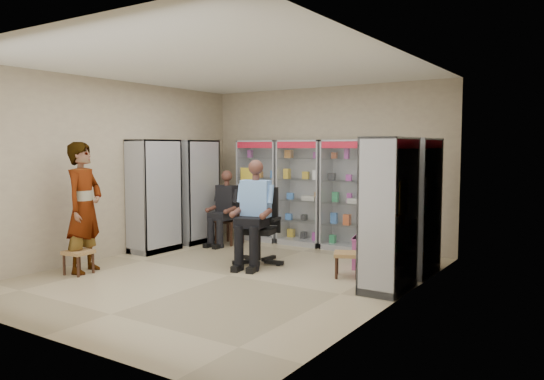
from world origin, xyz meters
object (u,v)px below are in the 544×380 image
Objects in this scene: office_chair at (258,226)px; standing_man at (84,207)px; seated_shopkeeper at (256,216)px; cabinet_back_left at (261,190)px; cabinet_left_near at (154,196)px; woven_stool_b at (79,262)px; cabinet_back_mid at (302,193)px; cabinet_right_far at (416,207)px; woven_stool_a at (347,265)px; cabinet_right_near at (389,215)px; cabinet_left_far at (196,191)px; wooden_chair at (229,220)px; pink_trunk at (371,253)px; cabinet_back_right at (348,195)px.

office_chair is 0.63× the size of standing_man.
cabinet_back_left is at bearing 108.73° from seated_shopkeeper.
cabinet_left_near is 5.65× the size of woven_stool_b.
cabinet_back_mid is 1.00× the size of cabinet_right_far.
cabinet_left_near is at bearing 170.00° from office_chair.
office_chair is 3.42× the size of woven_stool_a.
cabinet_right_near is at bearing -88.56° from standing_man.
cabinet_left_far and cabinet_left_near have the same top height.
cabinet_left_near is 1.03× the size of standing_man.
seated_shopkeeper is at bearing -103.77° from office_chair.
cabinet_back_left reaches higher than wooden_chair.
woven_stool_b is 0.81m from standing_man.
cabinet_back_mid and cabinet_left_far have the same top height.
cabinet_left_far is 5.65× the size of woven_stool_b.
pink_trunk is (1.60, 0.79, -0.54)m from seated_shopkeeper.
cabinet_back_left and cabinet_back_mid have the same top height.
cabinet_back_mid reaches higher than office_chair.
standing_man reaches higher than seated_shopkeeper.
woven_stool_b is at bearing -98.78° from cabinet_back_left.
cabinet_back_mid and cabinet_right_near have the same top height.
woven_stool_b is at bearing -96.33° from wooden_chair.
cabinet_left_near is (-4.46, -0.90, 0.00)m from cabinet_right_far.
cabinet_right_near is 2.35m from office_chair.
cabinet_back_mid is at bearing 31.31° from wooden_chair.
standing_man is at bearing 109.70° from cabinet_right_near.
cabinet_back_right is at bearing 129.18° from pink_trunk.
cabinet_back_mid is 4.06m from standing_man.
cabinet_back_left is at bearing 57.72° from cabinet_right_near.
cabinet_back_left is 4.02m from woven_stool_b.
cabinet_back_right reaches higher than wooden_chair.
pink_trunk is (-0.69, -0.02, -0.76)m from cabinet_right_far.
cabinet_right_near and cabinet_left_far have the same top height.
cabinet_right_far is 4.55m from cabinet_left_near.
standing_man is (0.28, -2.80, -0.03)m from cabinet_left_far.
cabinet_right_far reaches higher than woven_stool_a.
cabinet_back_mid is at bearing 84.58° from seated_shopkeeper.
seated_shopkeeper is 4.35× the size of woven_stool_a.
cabinet_right_near is 1.49m from pink_trunk.
seated_shopkeeper is at bearing 46.72° from woven_stool_b.
standing_man is (-1.88, -1.84, 0.36)m from office_chair.
pink_trunk is 4.40m from standing_man.
cabinet_back_left is at bearing 81.22° from woven_stool_b.
woven_stool_b is at bearing -122.76° from cabinet_back_right.
wooden_chair is 1.89m from office_chair.
office_chair is at bearing -109.43° from cabinet_back_right.
seated_shopkeeper is (1.23, -1.94, -0.22)m from cabinet_back_left.
cabinet_back_mid is 2.13× the size of wooden_chair.
seated_shopkeeper is (-2.30, 0.29, -0.22)m from cabinet_right_near.
cabinet_left_near is (0.00, -1.10, 0.00)m from cabinet_left_far.
cabinet_back_right is at bearing -52.64° from standing_man.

